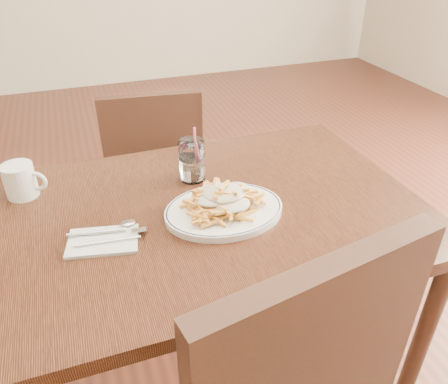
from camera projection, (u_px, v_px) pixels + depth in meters
name	position (u px, v px, depth m)	size (l,w,h in m)	color
floor	(209.00, 376.00, 1.61)	(7.00, 7.00, 0.00)	black
table	(205.00, 231.00, 1.25)	(1.20, 0.80, 0.75)	black
chair_far	(155.00, 169.00, 1.93)	(0.44, 0.44, 0.86)	black
fries_plate	(224.00, 210.00, 1.18)	(0.33, 0.29, 0.02)	white
loaded_fries	(224.00, 197.00, 1.15)	(0.23, 0.19, 0.06)	#ECAB48
napkin	(103.00, 241.00, 1.08)	(0.17, 0.11, 0.01)	silver
cutlery	(102.00, 237.00, 1.08)	(0.20, 0.09, 0.01)	silver
water_glass	(192.00, 163.00, 1.31)	(0.08, 0.08, 0.17)	white
coffee_mug	(21.00, 181.00, 1.24)	(0.12, 0.09, 0.10)	white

